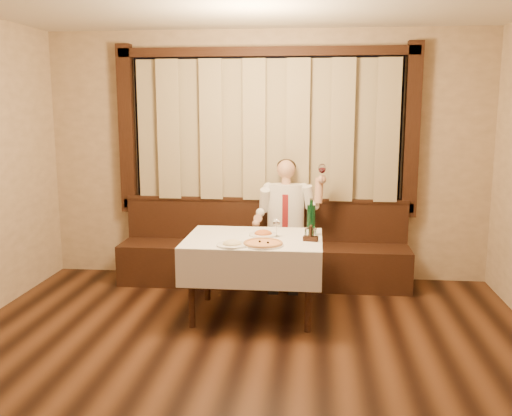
# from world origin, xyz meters

# --- Properties ---
(room) EXTENTS (5.01, 6.01, 2.81)m
(room) POSITION_xyz_m (-0.00, 0.97, 1.50)
(room) COLOR black
(room) RESTS_ON ground
(banquette) EXTENTS (3.20, 0.61, 0.94)m
(banquette) POSITION_xyz_m (0.00, 2.72, 0.31)
(banquette) COLOR black
(banquette) RESTS_ON ground
(dining_table) EXTENTS (1.27, 0.97, 0.76)m
(dining_table) POSITION_xyz_m (0.00, 1.70, 0.65)
(dining_table) COLOR black
(dining_table) RESTS_ON ground
(pizza) EXTENTS (0.37, 0.37, 0.04)m
(pizza) POSITION_xyz_m (0.12, 1.41, 0.77)
(pizza) COLOR white
(pizza) RESTS_ON dining_table
(pasta_red) EXTENTS (0.27, 0.27, 0.09)m
(pasta_red) POSITION_xyz_m (0.08, 1.79, 0.79)
(pasta_red) COLOR white
(pasta_red) RESTS_ON dining_table
(pasta_cream) EXTENTS (0.27, 0.27, 0.09)m
(pasta_cream) POSITION_xyz_m (-0.15, 1.36, 0.79)
(pasta_cream) COLOR white
(pasta_cream) RESTS_ON dining_table
(green_bottle) EXTENTS (0.08, 0.08, 0.36)m
(green_bottle) POSITION_xyz_m (0.53, 1.85, 0.91)
(green_bottle) COLOR #115227
(green_bottle) RESTS_ON dining_table
(table_wine_glass) EXTENTS (0.07, 0.07, 0.18)m
(table_wine_glass) POSITION_xyz_m (0.21, 1.75, 0.89)
(table_wine_glass) COLOR white
(table_wine_glass) RESTS_ON dining_table
(cruet_caddy) EXTENTS (0.14, 0.09, 0.14)m
(cruet_caddy) POSITION_xyz_m (0.53, 1.62, 0.81)
(cruet_caddy) COLOR black
(cruet_caddy) RESTS_ON dining_table
(seated_man) EXTENTS (0.76, 0.57, 1.40)m
(seated_man) POSITION_xyz_m (0.25, 2.63, 0.81)
(seated_man) COLOR black
(seated_man) RESTS_ON ground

